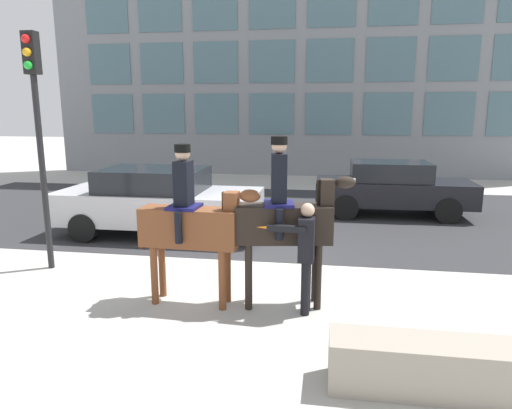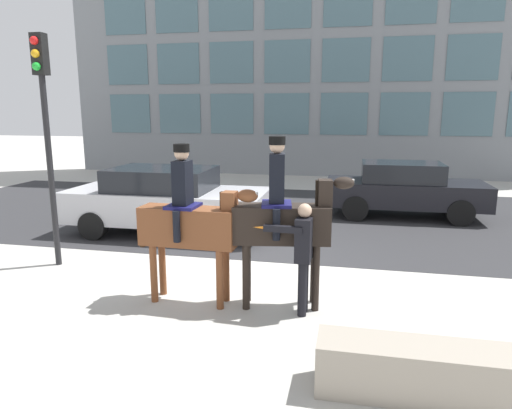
{
  "view_description": "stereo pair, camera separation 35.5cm",
  "coord_description": "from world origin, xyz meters",
  "px_view_note": "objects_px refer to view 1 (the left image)",
  "views": [
    {
      "loc": [
        1.36,
        -8.01,
        2.94
      ],
      "look_at": [
        0.22,
        -0.91,
        1.45
      ],
      "focal_mm": 32.0,
      "sensor_mm": 36.0,
      "label": 1
    },
    {
      "loc": [
        1.71,
        -7.95,
        2.94
      ],
      "look_at": [
        0.22,
        -0.91,
        1.45
      ],
      "focal_mm": 32.0,
      "sensor_mm": 36.0,
      "label": 2
    }
  ],
  "objects_px": {
    "mounted_horse_lead": "(192,223)",
    "planter_ledge": "(427,366)",
    "traffic_light": "(37,115)",
    "mounted_horse_companion": "(286,219)",
    "street_car_near_lane": "(158,201)",
    "pedestrian_bystander": "(306,250)",
    "street_car_far_lane": "(392,187)"
  },
  "relations": [
    {
      "from": "mounted_horse_lead",
      "to": "planter_ledge",
      "type": "distance_m",
      "value": 3.74
    },
    {
      "from": "traffic_light",
      "to": "planter_ledge",
      "type": "relative_size",
      "value": 2.09
    },
    {
      "from": "mounted_horse_companion",
      "to": "street_car_near_lane",
      "type": "height_order",
      "value": "mounted_horse_companion"
    },
    {
      "from": "mounted_horse_lead",
      "to": "street_car_near_lane",
      "type": "bearing_deg",
      "value": 120.04
    },
    {
      "from": "street_car_near_lane",
      "to": "traffic_light",
      "type": "xyz_separation_m",
      "value": [
        -1.17,
        -2.63,
        2.02
      ]
    },
    {
      "from": "mounted_horse_lead",
      "to": "pedestrian_bystander",
      "type": "xyz_separation_m",
      "value": [
        1.72,
        -0.09,
        -0.3
      ]
    },
    {
      "from": "mounted_horse_companion",
      "to": "street_car_near_lane",
      "type": "bearing_deg",
      "value": 123.98
    },
    {
      "from": "mounted_horse_companion",
      "to": "pedestrian_bystander",
      "type": "height_order",
      "value": "mounted_horse_companion"
    },
    {
      "from": "mounted_horse_lead",
      "to": "pedestrian_bystander",
      "type": "relative_size",
      "value": 1.48
    },
    {
      "from": "mounted_horse_companion",
      "to": "planter_ledge",
      "type": "distance_m",
      "value": 2.81
    },
    {
      "from": "mounted_horse_lead",
      "to": "traffic_light",
      "type": "height_order",
      "value": "traffic_light"
    },
    {
      "from": "mounted_horse_lead",
      "to": "street_car_near_lane",
      "type": "xyz_separation_m",
      "value": [
        -1.98,
        3.74,
        -0.45
      ]
    },
    {
      "from": "pedestrian_bystander",
      "to": "street_car_near_lane",
      "type": "bearing_deg",
      "value": -43.27
    },
    {
      "from": "pedestrian_bystander",
      "to": "planter_ledge",
      "type": "distance_m",
      "value": 2.32
    },
    {
      "from": "street_car_near_lane",
      "to": "mounted_horse_lead",
      "type": "bearing_deg",
      "value": -62.12
    },
    {
      "from": "mounted_horse_lead",
      "to": "pedestrian_bystander",
      "type": "distance_m",
      "value": 1.75
    },
    {
      "from": "mounted_horse_companion",
      "to": "traffic_light",
      "type": "distance_m",
      "value": 4.89
    },
    {
      "from": "mounted_horse_companion",
      "to": "street_car_far_lane",
      "type": "xyz_separation_m",
      "value": [
        2.4,
        6.62,
        -0.56
      ]
    },
    {
      "from": "traffic_light",
      "to": "mounted_horse_companion",
      "type": "bearing_deg",
      "value": -12.02
    },
    {
      "from": "mounted_horse_companion",
      "to": "planter_ledge",
      "type": "height_order",
      "value": "mounted_horse_companion"
    },
    {
      "from": "pedestrian_bystander",
      "to": "traffic_light",
      "type": "distance_m",
      "value": 5.36
    },
    {
      "from": "mounted_horse_companion",
      "to": "street_car_far_lane",
      "type": "height_order",
      "value": "mounted_horse_companion"
    },
    {
      "from": "street_car_near_lane",
      "to": "street_car_far_lane",
      "type": "relative_size",
      "value": 1.11
    },
    {
      "from": "street_car_far_lane",
      "to": "planter_ledge",
      "type": "xyz_separation_m",
      "value": [
        -0.7,
        -8.59,
        -0.52
      ]
    },
    {
      "from": "street_car_far_lane",
      "to": "planter_ledge",
      "type": "distance_m",
      "value": 8.64
    },
    {
      "from": "street_car_near_lane",
      "to": "planter_ledge",
      "type": "xyz_separation_m",
      "value": [
        5.08,
        -5.57,
        -0.54
      ]
    },
    {
      "from": "pedestrian_bystander",
      "to": "street_car_far_lane",
      "type": "relative_size",
      "value": 0.39
    },
    {
      "from": "pedestrian_bystander",
      "to": "street_car_far_lane",
      "type": "bearing_deg",
      "value": -104.22
    },
    {
      "from": "mounted_horse_lead",
      "to": "mounted_horse_companion",
      "type": "bearing_deg",
      "value": 7.86
    },
    {
      "from": "street_car_far_lane",
      "to": "traffic_light",
      "type": "height_order",
      "value": "traffic_light"
    },
    {
      "from": "pedestrian_bystander",
      "to": "traffic_light",
      "type": "bearing_deg",
      "value": -11.15
    },
    {
      "from": "mounted_horse_lead",
      "to": "street_car_far_lane",
      "type": "relative_size",
      "value": 0.57
    }
  ]
}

